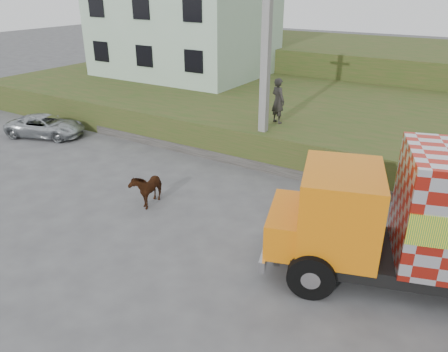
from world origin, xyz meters
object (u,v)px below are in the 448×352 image
Objects in this scene: suv at (46,126)px; cow at (147,187)px; utility_pole at (265,66)px; pedestrian at (278,101)px.

cow is at bearing -126.94° from suv.
utility_pole is at bearing 59.00° from cow.
suv is (-10.78, -2.27, -3.55)m from utility_pole.
suv is 11.51m from pedestrian.
suv is at bearing 150.63° from cow.
pedestrian reaches higher than suv.
suv is at bearing 41.92° from pedestrian.
pedestrian is (10.76, 3.61, 1.92)m from suv.
suv is 2.00× the size of pedestrian.
cow is 0.74× the size of pedestrian.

